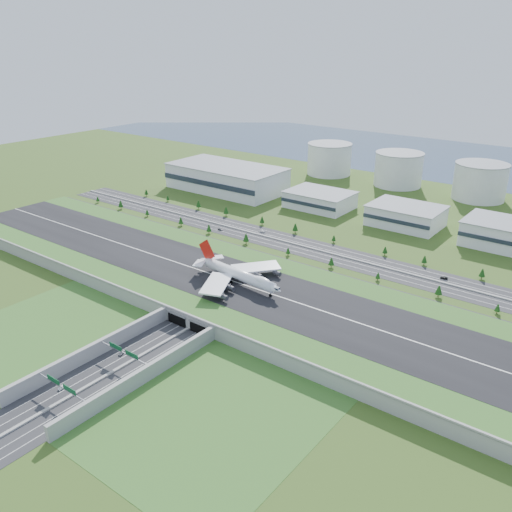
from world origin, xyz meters
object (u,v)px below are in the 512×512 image
Objects in this scene: car_2 at (171,352)px; boeing_747 at (238,274)px; fuel_tank_a at (329,159)px; car_5 at (444,278)px; car_7 at (262,231)px; car_0 at (122,353)px; car_3 at (79,411)px; car_1 at (62,388)px; car_4 at (220,229)px.

boeing_747 is at bearing -90.84° from car_2.
car_5 is at bearing -44.76° from fuel_tank_a.
car_2 is at bearing -72.70° from boeing_747.
fuel_tank_a reaches higher than car_7.
car_0 is 0.75× the size of car_3.
car_0 is 25.26m from car_2.
car_5 is at bearing 44.35° from car_0.
car_7 is (-52.62, 191.19, 0.02)m from car_0.
fuel_tank_a reaches higher than boeing_747.
car_5 reaches higher than car_2.
car_3 is at bearing -76.58° from boeing_747.
boeing_747 reaches higher than car_7.
car_2 is 57.97m from car_3.
car_0 is 0.86× the size of car_2.
car_5 is (98.37, 227.16, 0.14)m from car_1.
car_4 is at bearing -96.45° from car_5.
car_3 is at bearing 14.30° from car_7.
car_0 is (110.86, -399.64, -16.65)m from fuel_tank_a.
fuel_tank_a reaches higher than car_2.
car_7 reaches higher than car_0.
car_1 is 247.55m from car_5.
boeing_747 reaches higher than car_0.
car_5 is (210.09, -208.32, -16.57)m from fuel_tank_a.
car_3 reaches higher than car_7.
car_2 is 0.86× the size of car_3.
car_5 is at bearing -126.58° from car_2.
boeing_747 is 139.49m from car_5.
car_4 is (-88.26, 84.47, -13.32)m from boeing_747.
boeing_747 is at bearing -69.55° from fuel_tank_a.
car_3 is 239.69m from car_4.
car_7 is (58.24, -208.46, -16.63)m from fuel_tank_a.
car_4 is (-102.67, 157.56, 0.09)m from car_2.
car_1 is 0.81× the size of car_2.
car_3 is 1.18× the size of car_5.
car_4 is (-104.95, 215.49, -0.05)m from car_3.
car_4 is 0.94× the size of car_5.
car_1 is (-3.92, -125.38, -13.45)m from boeing_747.
car_5 is 0.95× the size of car_7.
car_3 is at bearing -22.96° from car_1.
car_4 is (-84.35, 209.85, 0.12)m from car_1.
car_3 is at bearing -73.30° from fuel_tank_a.
boeing_747 is at bearing 68.71° from car_0.
car_4 is at bearing -64.27° from car_7.
car_5 is at bearing -75.45° from car_4.
car_0 is (-4.77, -89.54, -13.37)m from boeing_747.
car_2 is (14.40, -73.09, -13.41)m from boeing_747.
boeing_747 reaches higher than car_3.
car_4 is at bearing 104.24° from car_1.
car_1 is at bearing -85.63° from boeing_747.
boeing_747 is 14.51× the size of car_5.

